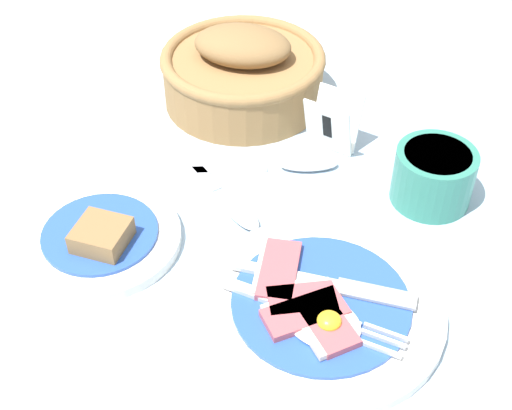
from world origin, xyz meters
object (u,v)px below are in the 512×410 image
number_card (332,123)px  teaspoon_near_cup (286,165)px  bread_plate (101,237)px  teaspoon_by_saucer (228,198)px  sugar_cup (434,175)px  bread_basket (243,71)px  breakfast_plate (318,306)px

number_card → teaspoon_near_cup: bearing=-112.1°
bread_plate → teaspoon_by_saucer: 0.15m
teaspoon_by_saucer → number_card: bearing=96.7°
teaspoon_near_cup → sugar_cup: bearing=-20.9°
number_card → teaspoon_by_saucer: bearing=-109.2°
sugar_cup → bread_basket: size_ratio=0.42×
teaspoon_by_saucer → teaspoon_near_cup: same height
teaspoon_near_cup → breakfast_plate: bearing=-86.4°
teaspoon_by_saucer → teaspoon_near_cup: bearing=98.8°
sugar_cup → bread_basket: (-0.29, 0.06, 0.01)m
bread_plate → number_card: (0.13, 0.28, 0.03)m
breakfast_plate → teaspoon_by_saucer: 0.19m
bread_plate → bread_basket: bread_basket is taller
number_card → breakfast_plate: bearing=-65.0°
breakfast_plate → teaspoon_by_saucer: breakfast_plate is taller
sugar_cup → teaspoon_near_cup: bearing=-167.0°
breakfast_plate → sugar_cup: sugar_cup is taller
bread_plate → number_card: bearing=64.3°
teaspoon_by_saucer → bread_basket: bearing=143.6°
sugar_cup → breakfast_plate: bearing=-98.3°
number_card → bread_plate: bearing=-114.9°
sugar_cup → teaspoon_near_cup: (-0.17, -0.04, -0.03)m
breakfast_plate → number_card: number_card is taller
number_card → teaspoon_by_saucer: size_ratio=0.41×
breakfast_plate → teaspoon_near_cup: bearing=127.4°
bread_plate → sugar_cup: 0.37m
teaspoon_by_saucer → teaspoon_near_cup: (0.03, 0.09, 0.00)m
bread_basket → teaspoon_near_cup: 0.16m
bread_basket → teaspoon_near_cup: (0.12, -0.10, -0.04)m
sugar_cup → teaspoon_near_cup: size_ratio=0.53×
teaspoon_by_saucer → teaspoon_near_cup: size_ratio=1.06×
bread_basket → breakfast_plate: bearing=-46.9°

